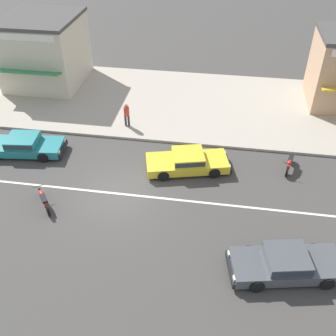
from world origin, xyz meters
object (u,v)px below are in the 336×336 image
shopfront_corner_warung (45,50)px  sedan_yellow_4 (188,161)px  pedestrian_far_end (127,113)px  sedan_dark_grey_5 (286,263)px  sedan_teal_2 (23,145)px  motorcycle_0 (43,199)px  motorcycle_1 (290,163)px

shopfront_corner_warung → sedan_yellow_4: bearing=-38.3°
sedan_yellow_4 → pedestrian_far_end: 5.67m
sedan_yellow_4 → sedan_dark_grey_5: (4.70, -6.24, 0.00)m
sedan_teal_2 → sedan_dark_grey_5: size_ratio=0.99×
shopfront_corner_warung → sedan_dark_grey_5: bearing=-43.4°
sedan_dark_grey_5 → motorcycle_0: bearing=168.8°
sedan_dark_grey_5 → motorcycle_0: 11.48m
pedestrian_far_end → sedan_yellow_4: bearing=-40.9°
sedan_teal_2 → pedestrian_far_end: size_ratio=3.09×
sedan_yellow_4 → sedan_dark_grey_5: size_ratio=0.99×
sedan_teal_2 → pedestrian_far_end: bearing=34.5°
motorcycle_0 → sedan_dark_grey_5: bearing=-11.2°
sedan_dark_grey_5 → motorcycle_1: (0.78, 7.08, -0.11)m
sedan_dark_grey_5 → pedestrian_far_end: (-8.96, 9.94, 0.51)m
sedan_yellow_4 → shopfront_corner_warung: size_ratio=0.76×
sedan_yellow_4 → motorcycle_0: 7.69m
shopfront_corner_warung → pedestrian_far_end: bearing=-36.7°
sedan_yellow_4 → shopfront_corner_warung: 14.98m
sedan_teal_2 → motorcycle_0: bearing=-54.5°
sedan_yellow_4 → pedestrian_far_end: pedestrian_far_end is taller
pedestrian_far_end → motorcycle_1: bearing=-16.3°
sedan_teal_2 → pedestrian_far_end: 6.36m
sedan_yellow_4 → sedan_teal_2: bearing=179.4°
motorcycle_1 → pedestrian_far_end: bearing=163.7°
motorcycle_0 → pedestrian_far_end: size_ratio=1.04×
sedan_dark_grey_5 → motorcycle_1: 7.13m
motorcycle_1 → pedestrian_far_end: 10.17m
sedan_yellow_4 → sedan_dark_grey_5: 7.81m
sedan_teal_2 → sedan_dark_grey_5: (14.19, -6.34, 0.00)m
sedan_teal_2 → motorcycle_0: sedan_teal_2 is taller
sedan_yellow_4 → motorcycle_0: size_ratio=2.98×
sedan_teal_2 → sedan_dark_grey_5: same height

